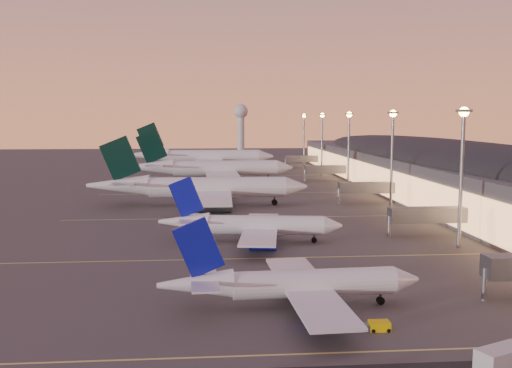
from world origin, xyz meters
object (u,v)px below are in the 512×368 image
object	(u,v)px
airliner_wide_far	(201,157)
baggage_tug_a	(375,326)
airliner_wide_near	(199,188)
airliner_narrow_south	(292,284)
radar_tower	(241,121)
catering_truck_a	(504,365)
airliner_narrow_north	(250,225)
airliner_wide_mid	(211,169)

from	to	relation	value
airliner_wide_far	baggage_tug_a	world-z (taller)	airliner_wide_far
airliner_wide_far	baggage_tug_a	distance (m)	209.94
airliner_wide_near	airliner_narrow_south	bearing A→B (deg)	-79.81
airliner_wide_near	radar_tower	xyz separation A→B (m)	(22.92, 205.02, 16.91)
catering_truck_a	airliner_narrow_north	bearing A→B (deg)	83.99
airliner_wide_near	baggage_tug_a	size ratio (longest dim) A/B	16.55
baggage_tug_a	catering_truck_a	bearing A→B (deg)	-56.40
airliner_wide_mid	baggage_tug_a	xyz separation A→B (m)	(18.08, -151.10, -4.63)
airliner_narrow_north	radar_tower	world-z (taller)	radar_tower
airliner_wide_far	airliner_narrow_north	bearing A→B (deg)	-83.68
airliner_wide_mid	radar_tower	bearing A→B (deg)	81.09
airliner_narrow_north	radar_tower	xyz separation A→B (m)	(12.14, 251.92, 18.57)
airliner_narrow_south	catering_truck_a	xyz separation A→B (m)	(16.51, -21.29, -1.62)
airliner_wide_mid	airliner_wide_near	bearing A→B (deg)	-95.01
airliner_wide_far	catering_truck_a	size ratio (longest dim) A/B	11.35
baggage_tug_a	catering_truck_a	size ratio (longest dim) A/B	0.60
radar_tower	baggage_tug_a	xyz separation A→B (m)	(-1.31, -299.24, -21.38)
airliner_narrow_south	radar_tower	xyz separation A→B (m)	(9.64, 290.97, 18.77)
baggage_tug_a	airliner_narrow_north	bearing A→B (deg)	104.36
airliner_wide_near	airliner_wide_far	bearing A→B (deg)	91.80
airliner_wide_far	radar_tower	size ratio (longest dim) A/B	2.10
airliner_wide_near	catering_truck_a	distance (m)	111.36
airliner_narrow_south	airliner_wide_far	distance (m)	200.91
airliner_wide_far	airliner_wide_near	bearing A→B (deg)	-87.39
airliner_narrow_south	catering_truck_a	bearing A→B (deg)	-55.09
airliner_narrow_north	baggage_tug_a	distance (m)	48.62
radar_tower	catering_truck_a	size ratio (longest dim) A/B	5.40
airliner_narrow_south	airliner_wide_far	xyz separation A→B (m)	(-14.06, 200.41, 2.53)
airliner_narrow_south	radar_tower	size ratio (longest dim) A/B	1.03
airliner_narrow_north	catering_truck_a	distance (m)	63.29
airliner_narrow_north	airliner_wide_far	xyz separation A→B (m)	(-11.55, 161.36, 2.33)
airliner_narrow_north	airliner_wide_far	bearing A→B (deg)	101.72
airliner_narrow_north	airliner_wide_far	world-z (taller)	airliner_wide_far
catering_truck_a	airliner_wide_near	bearing A→B (deg)	82.03
airliner_narrow_north	airliner_wide_far	size ratio (longest dim) A/B	0.52
airliner_wide_near	radar_tower	bearing A→B (deg)	85.03
airliner_wide_near	radar_tower	size ratio (longest dim) A/B	1.85
airliner_narrow_south	catering_truck_a	world-z (taller)	airliner_narrow_south
airliner_wide_near	baggage_tug_a	bearing A→B (deg)	-75.67
airliner_wide_far	baggage_tug_a	bearing A→B (deg)	-81.65
airliner_wide_mid	airliner_wide_far	size ratio (longest dim) A/B	0.91
radar_tower	baggage_tug_a	bearing A→B (deg)	-90.25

